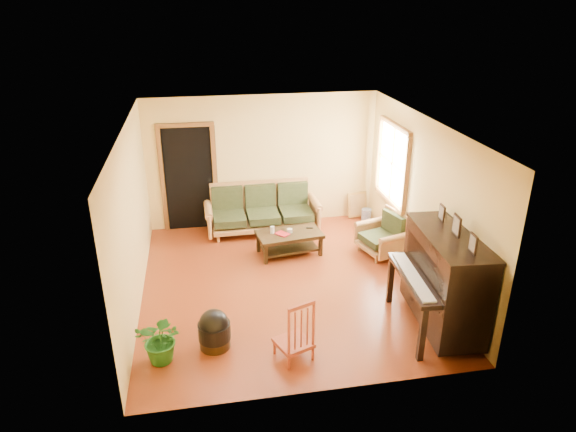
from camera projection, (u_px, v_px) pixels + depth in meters
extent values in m
plane|color=#60200C|center=(285.00, 283.00, 8.32)|extent=(5.00, 5.00, 0.00)
cube|color=black|center=(189.00, 179.00, 9.92)|extent=(1.08, 0.16, 2.05)
cube|color=white|center=(393.00, 164.00, 9.26)|extent=(0.12, 1.36, 1.46)
cube|color=#AB733E|center=(263.00, 209.00, 9.97)|extent=(2.19, 0.94, 0.93)
cube|color=black|center=(289.00, 243.00, 9.20)|extent=(1.21, 0.77, 0.41)
cube|color=#AB733E|center=(381.00, 234.00, 9.12)|extent=(0.95, 0.97, 0.79)
cube|color=black|center=(445.00, 282.00, 6.98)|extent=(1.06, 1.67, 1.42)
cylinder|color=black|center=(215.00, 333.00, 6.76)|extent=(0.48, 0.48, 0.41)
cube|color=maroon|center=(294.00, 328.00, 6.46)|extent=(0.55, 0.58, 0.89)
cube|color=#BA8D3E|center=(357.00, 204.00, 10.70)|extent=(0.43, 0.16, 0.56)
cylinder|color=#3758A7|center=(366.00, 215.00, 10.59)|extent=(0.21, 0.21, 0.25)
imported|color=#205F1B|center=(162.00, 339.00, 6.44)|extent=(0.75, 0.71, 0.66)
imported|color=maroon|center=(279.00, 236.00, 8.98)|extent=(0.28, 0.29, 0.02)
cylinder|color=silver|center=(272.00, 230.00, 9.08)|extent=(0.10, 0.10, 0.13)
cylinder|color=silver|center=(290.00, 231.00, 9.13)|extent=(0.10, 0.10, 0.06)
cube|color=black|center=(310.00, 228.00, 9.30)|extent=(0.14, 0.06, 0.01)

